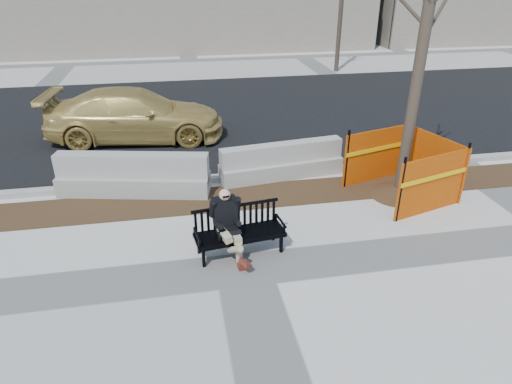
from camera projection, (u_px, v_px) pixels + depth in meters
ground at (244, 269)px, 7.59m from camera, size 120.00×120.00×0.00m
mulch_strip at (225, 198)px, 9.87m from camera, size 40.00×1.20×0.02m
asphalt_street at (203, 115)px, 15.30m from camera, size 60.00×10.40×0.01m
curb at (220, 178)px, 10.68m from camera, size 60.00×0.25×0.12m
bench at (240, 252)px, 8.04m from camera, size 1.67×0.79×0.86m
seated_man at (228, 253)px, 8.01m from camera, size 0.64×0.94×1.23m
tree_fence at (398, 194)px, 10.05m from camera, size 3.41×3.41×6.87m
sedan at (138, 139)px, 13.24m from camera, size 5.16×2.52×1.44m
jersey_barrier_left at (136, 193)px, 10.11m from camera, size 3.39×1.34×0.95m
jersey_barrier_right at (281, 176)px, 10.90m from camera, size 3.04×0.99×0.86m
far_tree_right at (336, 71)px, 21.54m from camera, size 2.61×2.61×6.20m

